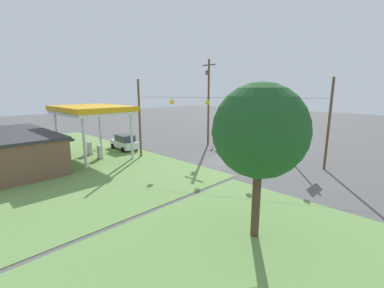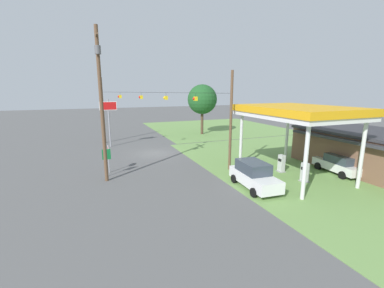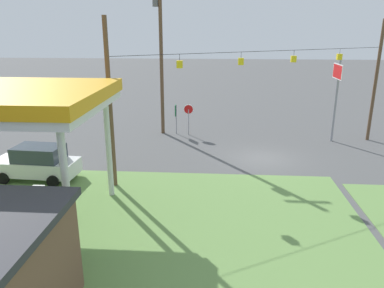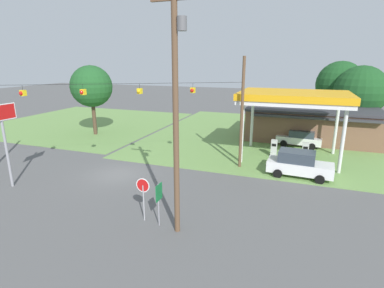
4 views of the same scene
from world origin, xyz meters
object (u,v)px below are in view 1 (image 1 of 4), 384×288
at_px(tree_west_verge, 260,131).
at_px(route_sign, 213,134).
at_px(car_at_pumps_rear, 51,155).
at_px(utility_pole_main, 208,99).
at_px(fuel_pump_far, 90,149).
at_px(stop_sign_overhead, 296,124).
at_px(stop_sign_roadside, 218,134).
at_px(gas_station_store, 8,150).
at_px(car_at_pumps_front, 124,142).
at_px(fuel_pump_near, 100,153).
at_px(gas_station_canopy, 91,111).

bearing_deg(tree_west_verge, route_sign, -44.37).
xyz_separation_m(car_at_pumps_rear, utility_pole_main, (-5.66, -19.30, 5.73)).
xyz_separation_m(fuel_pump_far, route_sign, (-7.33, -14.63, 0.95)).
bearing_deg(fuel_pump_far, stop_sign_overhead, -145.31).
distance_m(stop_sign_roadside, stop_sign_overhead, 11.39).
height_order(gas_station_store, stop_sign_overhead, stop_sign_overhead).
distance_m(car_at_pumps_front, tree_west_verge, 24.60).
distance_m(gas_station_store, car_at_pumps_front, 12.61).
relative_size(stop_sign_roadside, tree_west_verge, 0.31).
relative_size(fuel_pump_far, stop_sign_overhead, 0.26).
distance_m(stop_sign_overhead, tree_west_verge, 15.68).
relative_size(fuel_pump_near, tree_west_verge, 0.20).
bearing_deg(route_sign, gas_station_store, 70.93).
xyz_separation_m(fuel_pump_near, utility_pole_main, (-3.46, -14.78, 5.86)).
relative_size(gas_station_canopy, fuel_pump_near, 5.76).
bearing_deg(gas_station_store, fuel_pump_near, -111.94).
distance_m(fuel_pump_far, stop_sign_roadside, 16.71).
bearing_deg(utility_pole_main, stop_sign_overhead, 174.31).
xyz_separation_m(gas_station_store, car_at_pumps_front, (-0.98, -12.55, -0.81)).
height_order(car_at_pumps_front, stop_sign_overhead, stop_sign_overhead).
relative_size(gas_station_store, car_at_pumps_rear, 3.03).
relative_size(gas_station_canopy, stop_sign_roadside, 3.69).
bearing_deg(car_at_pumps_rear, car_at_pumps_front, 96.04).
distance_m(gas_station_canopy, car_at_pumps_front, 6.41).
xyz_separation_m(gas_station_canopy, stop_sign_roadside, (-7.01, -14.42, -3.66)).
distance_m(fuel_pump_far, tree_west_verge, 24.40).
xyz_separation_m(gas_station_store, route_sign, (-7.83, -22.66, -0.11)).
bearing_deg(stop_sign_roadside, stop_sign_overhead, -4.97).
xyz_separation_m(car_at_pumps_front, stop_sign_roadside, (-7.90, -9.90, 0.80)).
relative_size(gas_station_canopy, utility_pole_main, 0.77).
xyz_separation_m(gas_station_store, fuel_pump_far, (-0.50, -8.03, -1.06)).
distance_m(car_at_pumps_rear, route_sign, 20.33).
bearing_deg(utility_pole_main, car_at_pumps_front, 60.87).
bearing_deg(gas_station_canopy, stop_sign_roadside, -115.93).
xyz_separation_m(car_at_pumps_front, stop_sign_overhead, (-18.97, -8.94, 3.34)).
bearing_deg(car_at_pumps_rear, stop_sign_roadside, 73.17).
distance_m(fuel_pump_near, route_sign, 15.36).
bearing_deg(car_at_pumps_front, car_at_pumps_rear, 94.08).
relative_size(car_at_pumps_rear, utility_pole_main, 0.38).
distance_m(route_sign, utility_pole_main, 5.04).
bearing_deg(fuel_pump_near, stop_sign_roadside, -111.39).
height_order(gas_station_canopy, stop_sign_overhead, stop_sign_overhead).
distance_m(car_at_pumps_rear, tree_west_verge, 24.00).
bearing_deg(fuel_pump_far, gas_station_canopy, 179.93).
bearing_deg(fuel_pump_near, utility_pole_main, -103.19).
bearing_deg(gas_station_store, route_sign, -109.07).
relative_size(stop_sign_roadside, stop_sign_overhead, 0.41).
distance_m(fuel_pump_far, car_at_pumps_front, 4.55).
height_order(gas_station_canopy, car_at_pumps_rear, gas_station_canopy).
height_order(fuel_pump_far, stop_sign_roadside, stop_sign_roadside).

